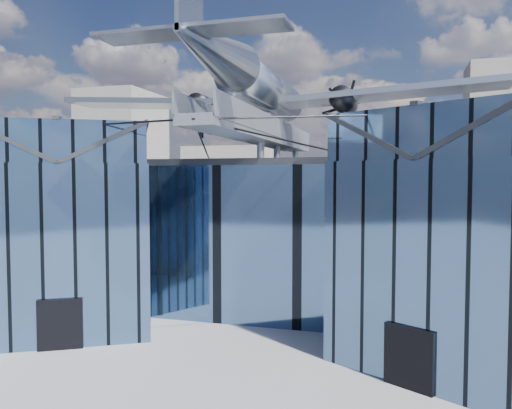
# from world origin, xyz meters

# --- Properties ---
(ground_plane) EXTENTS (120.00, 120.00, 0.00)m
(ground_plane) POSITION_xyz_m (0.00, 0.00, 0.00)
(ground_plane) COLOR gray
(museum) EXTENTS (32.88, 24.50, 17.60)m
(museum) POSITION_xyz_m (0.00, 5.82, 5.54)
(museum) COLOR #46658F
(museum) RESTS_ON ground
(bg_towers) EXTENTS (77.00, 24.50, 26.00)m
(bg_towers) POSITION_xyz_m (1.45, 50.49, 10.01)
(bg_towers) COLOR gray
(bg_towers) RESTS_ON ground
(tree_plaza_w) EXTENTS (3.93, 3.93, 5.54)m
(tree_plaza_w) POSITION_xyz_m (-16.81, 0.64, 3.75)
(tree_plaza_w) COLOR #372116
(tree_plaza_w) RESTS_ON ground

